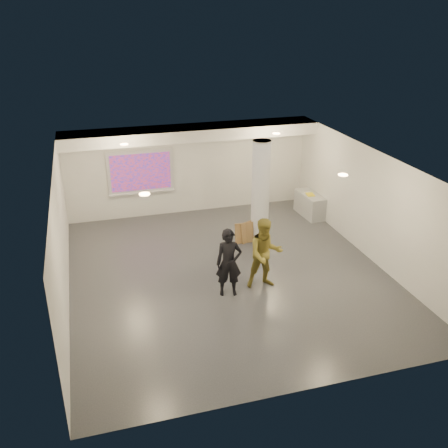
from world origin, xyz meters
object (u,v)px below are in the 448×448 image
object	(u,v)px
column	(260,191)
man	(265,254)
credenza	(310,205)
projection_screen	(141,172)
woman	(229,263)

from	to	relation	value
column	man	xyz separation A→B (m)	(-0.81, -2.62, -0.60)
column	man	bearing A→B (deg)	-107.23
column	credenza	size ratio (longest dim) A/B	2.34
column	man	world-z (taller)	column
column	projection_screen	world-z (taller)	column
projection_screen	man	xyz separation A→B (m)	(2.29, -5.28, -0.63)
credenza	man	bearing A→B (deg)	-131.53
projection_screen	woman	distance (m)	5.59
projection_screen	man	distance (m)	5.79
projection_screen	woman	size ratio (longest dim) A/B	1.24
woman	man	bearing A→B (deg)	17.03
woman	man	size ratio (longest dim) A/B	0.94
credenza	man	world-z (taller)	man
column	projection_screen	size ratio (longest dim) A/B	1.43
projection_screen	man	world-z (taller)	projection_screen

